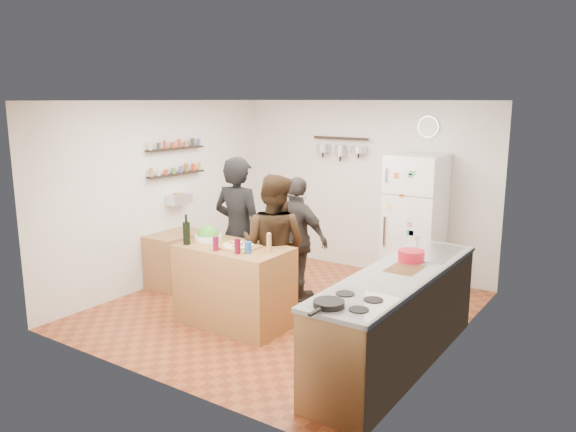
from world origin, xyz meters
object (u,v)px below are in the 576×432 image
Objects in this scene: salt_canister at (248,247)px; prep_island at (234,285)px; pepper_mill at (269,244)px; person_left at (239,232)px; wine_bottle at (187,233)px; counter_run at (397,319)px; red_bowl at (411,256)px; wall_clock at (428,127)px; side_table at (177,259)px; salad_bowl at (208,238)px; person_back at (297,239)px; person_center at (274,246)px; fridge at (415,221)px; skillet at (329,304)px.

prep_island is at bearing 158.20° from salt_canister.
person_left is at bearing 149.71° from pepper_mill.
counter_run is at bearing 7.77° from wine_bottle.
red_bowl is 2.60m from wall_clock.
wall_clock reaches higher than side_table.
salad_bowl is at bearing -120.54° from wall_clock.
person_back is (-0.15, 1.19, -0.18)m from salt_canister.
person_left is (-0.79, 0.46, -0.07)m from pepper_mill.
salt_canister is at bearing -106.86° from wall_clock.
counter_run is at bearing 3.28° from prep_island.
pepper_mill is at bearing 113.29° from person_back.
salad_bowl is 0.76m from person_center.
pepper_mill reaches higher than salt_canister.
pepper_mill is (0.45, 0.05, 0.54)m from prep_island.
wine_bottle is 0.81m from salt_canister.
salt_canister reaches higher than prep_island.
wall_clock is at bearing 73.14° from salt_canister.
person_back reaches higher than counter_run.
wall_clock is at bearing 105.92° from counter_run.
person_center reaches higher than salt_canister.
wall_clock reaches higher than person_center.
side_table is (-2.69, -1.79, -0.54)m from fridge.
person_center is 6.75× the size of skillet.
wine_bottle is 0.96× the size of red_bowl.
person_back is at bearing 63.48° from wine_bottle.
prep_island is 5.00× the size of skillet.
counter_run is (2.42, 0.33, -0.59)m from wine_bottle.
person_center reaches higher than skillet.
person_center is (-0.23, 0.40, -0.15)m from pepper_mill.
person_back is (-0.08, 0.62, -0.06)m from person_center.
wine_bottle is at bearing -119.39° from wall_clock.
red_bowl reaches higher than salad_bowl.
wall_clock is at bearing 60.61° from wine_bottle.
person_back is at bearing 82.29° from prep_island.
red_bowl reaches higher than skillet.
prep_island is at bearing 55.58° from person_center.
salt_canister is 0.07× the size of person_center.
side_table is at bearing 157.88° from prep_island.
fridge is at bearing -120.69° from person_back.
fridge is 1.29m from wall_clock.
salt_canister is 1.77m from skillet.
salt_canister is at bearing -131.42° from pepper_mill.
salt_canister and red_bowl have the same top height.
person_center is at bearing 137.02° from skillet.
skillet is at bearing 140.13° from person_left.
person_back reaches higher than wine_bottle.
side_table is (-1.18, 0.11, -0.56)m from person_left.
person_left is at bearing 144.40° from skillet.
wall_clock reaches higher than red_bowl.
pepper_mill is 1.57m from counter_run.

